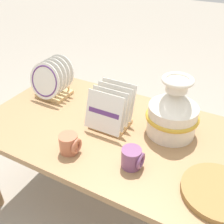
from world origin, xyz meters
name	(u,v)px	position (x,y,z in m)	size (l,w,h in m)	color
ground_plane	(112,204)	(0.00, 0.00, 0.00)	(14.00, 14.00, 0.00)	gray
display_table	(112,138)	(0.00, 0.00, 0.57)	(1.44, 0.81, 0.64)	#9E754C
ceramic_vase	(173,111)	(0.28, 0.12, 0.77)	(0.27, 0.27, 0.32)	silver
dish_rack_round_plates	(52,81)	(-0.50, 0.13, 0.74)	(0.23, 0.22, 0.24)	tan
dish_rack_square_plates	(111,113)	(-0.02, 0.03, 0.72)	(0.20, 0.21, 0.22)	tan
wicker_charger_stack	(218,192)	(0.58, -0.18, 0.65)	(0.30, 0.30, 0.03)	olive
mug_plum_glaze	(132,158)	(0.21, -0.20, 0.69)	(0.10, 0.09, 0.10)	#7A4770
mug_terracotta_glaze	(70,144)	(-0.09, -0.25, 0.69)	(0.10, 0.09, 0.10)	#B76647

